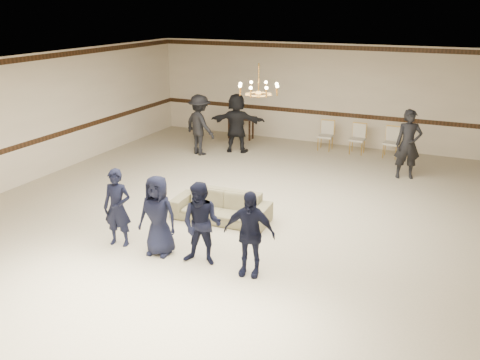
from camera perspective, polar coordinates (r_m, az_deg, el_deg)
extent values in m
cube|color=#BEB092|center=(10.80, -0.12, -4.72)|extent=(12.00, 14.00, 0.01)
cube|color=black|center=(9.93, -0.13, 12.39)|extent=(12.00, 14.00, 0.01)
cube|color=beige|center=(16.72, 10.05, 9.38)|extent=(12.00, 0.01, 3.20)
cube|color=beige|center=(13.80, -23.55, 6.01)|extent=(0.01, 14.00, 3.20)
cube|color=#361F10|center=(16.82, 9.92, 7.36)|extent=(12.00, 0.02, 0.14)
cube|color=#361F10|center=(16.52, 10.34, 14.43)|extent=(12.00, 0.02, 0.14)
imported|color=black|center=(9.82, -13.59, -3.04)|extent=(0.61, 0.46, 1.51)
imported|color=black|center=(9.32, -9.19, -3.97)|extent=(0.77, 0.53, 1.51)
imported|color=black|center=(8.88, -4.31, -4.96)|extent=(0.81, 0.67, 1.51)
imported|color=black|center=(8.52, 1.04, -6.00)|extent=(0.93, 0.49, 1.51)
imported|color=#76724F|center=(10.79, -2.14, -3.00)|extent=(2.11, 0.90, 0.61)
imported|color=black|center=(15.42, -4.53, 6.18)|extent=(1.35, 1.09, 1.82)
imported|color=black|center=(15.63, -0.38, 6.42)|extent=(1.77, 0.88, 1.82)
imported|color=black|center=(13.93, 18.34, 3.82)|extent=(0.77, 0.62, 1.82)
cube|color=black|center=(17.34, 0.10, 5.84)|extent=(0.86, 0.36, 0.72)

